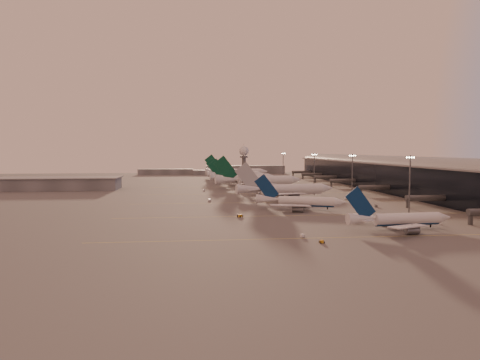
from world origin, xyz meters
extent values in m
plane|color=#5C5A5A|center=(0.00, 0.00, 0.00)|extent=(700.00, 700.00, 0.00)
cube|color=#EDDA53|center=(30.00, -35.00, 0.01)|extent=(180.00, 0.25, 0.02)
cube|color=#EDDA53|center=(30.00, 10.00, 0.01)|extent=(180.00, 0.25, 0.02)
cube|color=#EDDA53|center=(30.00, 55.00, 0.01)|extent=(180.00, 0.25, 0.02)
cube|color=#EDDA53|center=(30.00, 100.00, 0.01)|extent=(180.00, 0.25, 0.02)
cube|color=#EDDA53|center=(30.00, 150.00, 0.01)|extent=(180.00, 0.25, 0.02)
cube|color=black|center=(108.00, 110.00, 9.00)|extent=(36.00, 360.00, 18.00)
cylinder|color=slate|center=(108.00, 110.00, 18.00)|extent=(10.08, 360.00, 10.08)
cube|color=slate|center=(108.00, 110.00, 18.20)|extent=(40.00, 362.00, 0.80)
cube|color=#505256|center=(72.00, -18.00, 2.20)|extent=(1.20, 1.20, 4.40)
cylinder|color=#505256|center=(82.00, 28.00, 4.50)|extent=(22.00, 2.80, 2.80)
cube|color=#505256|center=(72.00, 28.00, 2.20)|extent=(1.20, 1.20, 4.40)
cylinder|color=#505256|center=(82.00, 86.00, 4.50)|extent=(22.00, 2.80, 2.80)
cube|color=#505256|center=(72.00, 86.00, 2.20)|extent=(1.20, 1.20, 4.40)
cylinder|color=#505256|center=(82.00, 142.00, 4.50)|extent=(22.00, 2.80, 2.80)
cube|color=#505256|center=(72.00, 142.00, 2.20)|extent=(1.20, 1.20, 4.40)
cylinder|color=#505256|center=(82.00, 184.00, 4.50)|extent=(22.00, 2.80, 2.80)
cube|color=#505256|center=(72.00, 184.00, 2.20)|extent=(1.20, 1.20, 4.40)
cylinder|color=#505256|center=(82.00, 226.00, 4.50)|extent=(22.00, 2.80, 2.80)
cube|color=#505256|center=(72.00, 226.00, 2.20)|extent=(1.20, 1.20, 4.40)
cylinder|color=#505256|center=(82.00, 266.00, 4.50)|extent=(22.00, 2.80, 2.80)
cube|color=#505256|center=(72.00, 266.00, 2.20)|extent=(1.20, 1.20, 4.40)
cube|color=slate|center=(-120.00, 140.00, 4.00)|extent=(80.00, 25.00, 8.00)
cube|color=slate|center=(-120.00, 140.00, 8.20)|extent=(82.00, 27.00, 0.60)
cylinder|color=#505256|center=(5.00, 120.00, 11.00)|extent=(2.60, 2.60, 22.00)
cylinder|color=#505256|center=(5.00, 120.00, 22.50)|extent=(5.20, 5.20, 1.20)
sphere|color=silver|center=(5.00, 120.00, 26.40)|extent=(6.40, 6.40, 6.40)
cylinder|color=#505256|center=(5.00, 120.00, 30.10)|extent=(0.16, 0.16, 2.00)
cylinder|color=#505256|center=(58.00, 0.00, 12.50)|extent=(0.56, 0.56, 25.00)
cube|color=#505256|center=(58.00, 0.00, 24.50)|extent=(3.60, 0.25, 0.25)
sphere|color=#FFEABF|center=(56.50, 0.00, 24.10)|extent=(0.56, 0.56, 0.56)
sphere|color=#FFEABF|center=(57.50, 0.00, 24.10)|extent=(0.56, 0.56, 0.56)
sphere|color=#FFEABF|center=(58.50, 0.00, 24.10)|extent=(0.56, 0.56, 0.56)
sphere|color=#FFEABF|center=(59.50, 0.00, 24.10)|extent=(0.56, 0.56, 0.56)
cylinder|color=#505256|center=(55.00, 55.00, 12.50)|extent=(0.56, 0.56, 25.00)
cube|color=#505256|center=(55.00, 55.00, 24.50)|extent=(3.60, 0.25, 0.25)
sphere|color=#FFEABF|center=(53.50, 55.00, 24.10)|extent=(0.56, 0.56, 0.56)
sphere|color=#FFEABF|center=(54.50, 55.00, 24.10)|extent=(0.56, 0.56, 0.56)
sphere|color=#FFEABF|center=(55.50, 55.00, 24.10)|extent=(0.56, 0.56, 0.56)
sphere|color=#FFEABF|center=(56.50, 55.00, 24.10)|extent=(0.56, 0.56, 0.56)
cylinder|color=#505256|center=(50.00, 110.00, 12.50)|extent=(0.56, 0.56, 25.00)
cube|color=#505256|center=(50.00, 110.00, 24.50)|extent=(3.60, 0.25, 0.25)
sphere|color=#FFEABF|center=(48.50, 110.00, 24.10)|extent=(0.56, 0.56, 0.56)
sphere|color=#FFEABF|center=(49.50, 110.00, 24.10)|extent=(0.56, 0.56, 0.56)
sphere|color=#FFEABF|center=(50.50, 110.00, 24.10)|extent=(0.56, 0.56, 0.56)
sphere|color=#FFEABF|center=(51.50, 110.00, 24.10)|extent=(0.56, 0.56, 0.56)
cylinder|color=#505256|center=(48.00, 200.00, 12.50)|extent=(0.56, 0.56, 25.00)
cube|color=#505256|center=(48.00, 200.00, 24.50)|extent=(3.60, 0.25, 0.25)
sphere|color=#FFEABF|center=(46.50, 200.00, 24.10)|extent=(0.56, 0.56, 0.56)
sphere|color=#FFEABF|center=(47.50, 200.00, 24.10)|extent=(0.56, 0.56, 0.56)
sphere|color=#FFEABF|center=(48.50, 200.00, 24.10)|extent=(0.56, 0.56, 0.56)
sphere|color=#FFEABF|center=(49.50, 200.00, 24.10)|extent=(0.56, 0.56, 0.56)
cube|color=slate|center=(-60.00, 320.00, 3.00)|extent=(60.00, 18.00, 6.00)
cube|color=slate|center=(30.00, 330.00, 4.50)|extent=(90.00, 20.00, 9.00)
cube|color=slate|center=(-10.00, 310.00, 2.50)|extent=(40.00, 15.00, 5.00)
cylinder|color=silver|center=(44.41, -24.87, 3.25)|extent=(23.64, 5.85, 3.98)
cylinder|color=navy|center=(44.41, -24.87, 2.35)|extent=(23.08, 4.70, 2.87)
cone|color=silver|center=(58.33, -23.75, 3.25)|extent=(4.83, 4.33, 3.98)
cone|color=silver|center=(27.87, -26.20, 3.75)|extent=(10.10, 4.76, 3.98)
cube|color=silver|center=(39.48, -35.10, 2.55)|extent=(16.37, 12.42, 1.25)
cylinder|color=slate|center=(42.13, -32.56, 0.73)|extent=(4.72, 2.94, 2.59)
cube|color=slate|center=(42.13, -32.56, 1.86)|extent=(0.33, 0.29, 1.59)
cube|color=silver|center=(37.90, -15.56, 2.55)|extent=(17.09, 10.32, 1.25)
cylinder|color=slate|center=(40.93, -17.64, 0.73)|extent=(4.72, 2.94, 2.59)
cube|color=slate|center=(40.93, -17.64, 1.86)|extent=(0.33, 0.29, 1.59)
cube|color=navy|center=(27.38, -26.24, 8.67)|extent=(10.92, 1.24, 11.87)
cube|color=silver|center=(28.26, -30.71, 3.85)|extent=(4.76, 3.77, 0.26)
cube|color=silver|center=(27.54, -21.69, 3.85)|extent=(4.84, 3.23, 0.26)
cylinder|color=black|center=(53.28, -24.16, 0.52)|extent=(0.52, 0.52, 1.05)
cylinder|color=black|center=(42.35, -22.72, 0.58)|extent=(1.19, 0.61, 1.15)
cylinder|color=black|center=(42.72, -27.32, 0.58)|extent=(1.19, 0.61, 1.15)
cylinder|color=silver|center=(22.65, 25.34, 3.44)|extent=(24.81, 12.01, 4.22)
cylinder|color=navy|center=(22.65, 25.34, 2.49)|extent=(23.96, 10.73, 3.04)
cone|color=silver|center=(36.64, 20.56, 3.44)|extent=(5.90, 5.54, 4.22)
cone|color=silver|center=(6.01, 31.04, 3.97)|extent=(11.20, 7.35, 4.22)
cube|color=silver|center=(13.53, 17.49, 2.70)|extent=(18.36, 6.94, 1.33)
cylinder|color=slate|center=(17.18, 18.84, 0.78)|extent=(5.43, 4.15, 2.74)
cube|color=slate|center=(17.18, 18.84, 1.97)|extent=(0.40, 0.37, 1.69)
cube|color=silver|center=(20.25, 37.14, 2.70)|extent=(15.28, 15.92, 1.33)
cylinder|color=slate|center=(22.31, 33.84, 0.78)|extent=(5.43, 4.15, 2.74)
cube|color=slate|center=(22.31, 33.84, 1.97)|extent=(0.40, 0.37, 1.69)
cube|color=navy|center=(5.52, 31.20, 9.19)|extent=(11.08, 4.11, 12.57)
cube|color=silver|center=(4.49, 26.49, 4.07)|extent=(4.98, 2.38, 0.28)
cube|color=silver|center=(7.59, 35.56, 4.07)|extent=(4.67, 4.66, 0.28)
cylinder|color=black|center=(31.56, 22.30, 0.56)|extent=(0.56, 0.56, 1.11)
cylinder|color=black|center=(21.55, 28.30, 0.61)|extent=(1.34, 0.92, 1.22)
cylinder|color=black|center=(19.97, 23.68, 0.61)|extent=(1.34, 0.92, 1.22)
cylinder|color=silver|center=(27.50, 74.56, 3.86)|extent=(36.08, 11.37, 5.57)
cylinder|color=silver|center=(27.50, 74.56, 2.61)|extent=(35.11, 9.72, 4.01)
cone|color=silver|center=(48.48, 78.07, 3.86)|extent=(7.72, 6.63, 5.57)
cone|color=silver|center=(2.55, 70.39, 4.56)|extent=(15.66, 7.96, 5.57)
cube|color=silver|center=(21.37, 58.51, 2.89)|extent=(23.91, 20.28, 1.65)
cylinder|color=slate|center=(25.05, 62.68, 0.63)|extent=(7.40, 4.71, 3.62)
cube|color=slate|center=(25.05, 62.68, 1.91)|extent=(0.30, 0.27, 2.23)
cube|color=silver|center=(16.48, 87.75, 2.89)|extent=(26.14, 13.74, 1.65)
cylinder|color=slate|center=(21.31, 85.00, 0.63)|extent=(7.40, 4.71, 3.62)
cube|color=slate|center=(21.31, 85.00, 1.91)|extent=(0.30, 0.27, 2.23)
cube|color=#A5A8AD|center=(1.82, 70.27, 11.14)|extent=(15.28, 2.86, 16.53)
cube|color=silver|center=(3.40, 63.54, 4.70)|extent=(7.12, 6.11, 0.22)
cube|color=silver|center=(1.12, 77.15, 4.70)|extent=(7.35, 4.44, 0.22)
cylinder|color=black|center=(40.86, 76.80, 0.45)|extent=(0.45, 0.45, 0.90)
cylinder|color=black|center=(24.34, 76.04, 0.49)|extent=(1.05, 0.61, 0.99)
cylinder|color=black|center=(24.99, 72.14, 0.49)|extent=(1.05, 0.61, 0.99)
cylinder|color=silver|center=(21.97, 136.82, 4.43)|extent=(39.36, 11.52, 6.27)
cylinder|color=silver|center=(21.97, 136.82, 3.02)|extent=(38.35, 9.67, 4.51)
cone|color=silver|center=(44.95, 139.98, 4.43)|extent=(8.31, 7.24, 6.27)
cone|color=silver|center=(-5.35, 133.05, 5.22)|extent=(17.00, 8.44, 6.27)
cube|color=silver|center=(14.72, 119.31, 3.33)|extent=(26.71, 21.83, 1.86)
cylinder|color=slate|center=(18.90, 123.79, 0.76)|extent=(8.01, 5.06, 4.08)
cube|color=slate|center=(18.90, 123.79, 2.24)|extent=(0.36, 0.31, 2.51)
cube|color=silver|center=(10.26, 151.71, 3.33)|extent=(28.75, 15.86, 1.86)
cylinder|color=slate|center=(15.49, 148.53, 0.76)|extent=(8.01, 5.06, 4.08)
cube|color=slate|center=(15.49, 148.53, 2.24)|extent=(0.36, 0.31, 2.51)
cube|color=#073F28|center=(-6.16, 132.94, 12.70)|extent=(17.14, 2.73, 18.55)
cube|color=silver|center=(-4.60, 125.56, 5.37)|extent=(7.82, 6.53, 0.27)
cube|color=silver|center=(-6.65, 140.47, 5.37)|extent=(8.03, 5.03, 0.27)
cylinder|color=black|center=(36.61, 138.83, 0.54)|extent=(0.54, 0.54, 1.08)
cylinder|color=black|center=(18.54, 138.75, 0.59)|extent=(1.25, 0.70, 1.19)
cylinder|color=black|center=(19.19, 134.03, 0.59)|extent=(1.25, 0.70, 1.19)
cylinder|color=silver|center=(15.34, 182.76, 3.88)|extent=(34.49, 10.53, 5.49)
cylinder|color=silver|center=(15.34, 182.76, 2.65)|extent=(33.58, 8.91, 3.95)
cone|color=silver|center=(35.43, 185.80, 3.88)|extent=(7.34, 6.42, 5.49)
cone|color=silver|center=(-8.55, 179.14, 4.57)|extent=(14.94, 7.57, 5.49)
cube|color=silver|center=(9.19, 167.34, 2.92)|extent=(23.26, 19.34, 1.63)
cylinder|color=slate|center=(12.81, 171.31, 0.66)|extent=(7.05, 4.52, 3.57)
cube|color=slate|center=(12.81, 171.31, 1.96)|extent=(0.32, 0.28, 2.20)
cube|color=silver|center=(4.91, 195.66, 2.92)|extent=(25.22, 13.61, 1.63)
cylinder|color=slate|center=(9.53, 192.94, 0.66)|extent=(7.05, 4.52, 3.57)
cube|color=slate|center=(9.53, 192.94, 1.96)|extent=(0.32, 0.28, 2.20)
cube|color=#073F28|center=(-9.25, 179.03, 11.13)|extent=(14.99, 2.59, 16.25)
cube|color=silver|center=(-7.80, 172.59, 4.71)|extent=(6.83, 5.78, 0.24)
cube|color=silver|center=(-9.77, 185.62, 4.71)|extent=(7.03, 4.33, 0.24)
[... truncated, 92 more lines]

